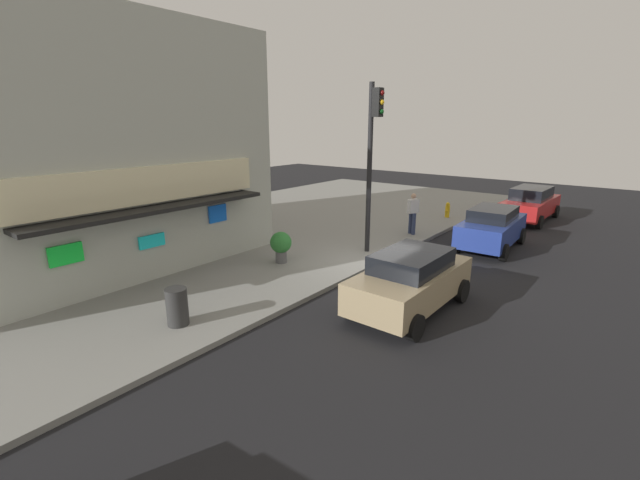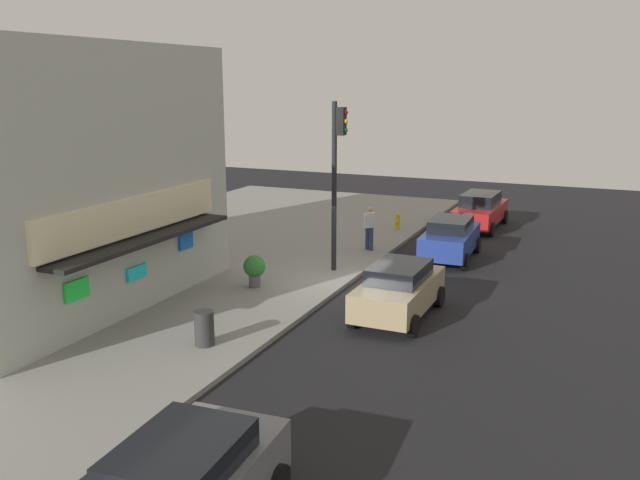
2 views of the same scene
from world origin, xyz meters
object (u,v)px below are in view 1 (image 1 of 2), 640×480
at_px(pedestrian, 413,212).
at_px(potted_plant_by_doorway, 281,244).
at_px(traffic_light, 372,148).
at_px(parked_car_red, 530,204).
at_px(trash_can, 177,307).
at_px(parked_car_blue, 492,227).
at_px(fire_hydrant, 447,210).
at_px(parked_car_tan, 411,280).

distance_m(pedestrian, potted_plant_by_doorway, 6.55).
relative_size(traffic_light, parked_car_red, 1.29).
height_order(trash_can, parked_car_blue, parked_car_blue).
relative_size(potted_plant_by_doorway, parked_car_blue, 0.26).
bearing_deg(fire_hydrant, parked_car_red, -52.89).
relative_size(trash_can, parked_car_red, 0.20).
height_order(potted_plant_by_doorway, parked_car_blue, parked_car_blue).
xyz_separation_m(traffic_light, potted_plant_by_doorway, (-2.97, 1.70, -3.15)).
bearing_deg(parked_car_tan, pedestrian, 26.15).
relative_size(trash_can, pedestrian, 0.52).
distance_m(traffic_light, trash_can, 8.59).
bearing_deg(parked_car_red, traffic_light, 161.93).
height_order(parked_car_red, parked_car_blue, parked_car_red).
bearing_deg(potted_plant_by_doorway, pedestrian, -15.71).
bearing_deg(parked_car_tan, parked_car_red, 0.68).
distance_m(traffic_light, pedestrian, 4.36).
bearing_deg(parked_car_tan, traffic_light, 44.56).
xyz_separation_m(potted_plant_by_doorway, parked_car_blue, (6.69, -4.96, 0.06)).
bearing_deg(pedestrian, parked_car_tan, -153.85).
relative_size(traffic_light, parked_car_tan, 1.48).
bearing_deg(parked_car_red, fire_hydrant, 127.11).
distance_m(trash_can, parked_car_tan, 5.88).
bearing_deg(traffic_light, trash_can, 176.86).
bearing_deg(parked_car_tan, potted_plant_by_doorway, 84.59).
bearing_deg(fire_hydrant, potted_plant_by_doorway, 170.91).
bearing_deg(parked_car_tan, parked_car_blue, 1.09).
distance_m(fire_hydrant, potted_plant_by_doorway, 10.57).
bearing_deg(parked_car_red, pedestrian, 154.39).
relative_size(trash_can, parked_car_tan, 0.23).
distance_m(potted_plant_by_doorway, parked_car_tan, 5.12).
relative_size(pedestrian, parked_car_tan, 0.44).
bearing_deg(parked_car_blue, trash_can, 162.36).
height_order(fire_hydrant, parked_car_red, parked_car_red).
height_order(fire_hydrant, potted_plant_by_doorway, potted_plant_by_doorway).
xyz_separation_m(traffic_light, parked_car_red, (9.94, -3.24, -3.08)).
xyz_separation_m(pedestrian, potted_plant_by_doorway, (-6.30, 1.77, -0.34)).
distance_m(parked_car_tan, parked_car_blue, 7.18).
xyz_separation_m(potted_plant_by_doorway, parked_car_tan, (-0.48, -5.10, 0.05)).
height_order(traffic_light, pedestrian, traffic_light).
bearing_deg(traffic_light, parked_car_blue, -41.22).
height_order(parked_car_tan, parked_car_red, parked_car_red).
bearing_deg(trash_can, traffic_light, -3.14).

